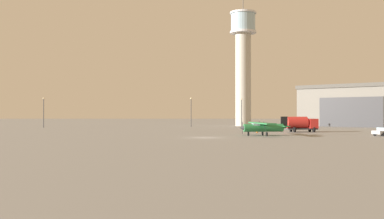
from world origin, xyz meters
TOP-DOWN VIEW (x-y plane):
  - ground_plane at (0.00, 0.00)m, footprint 400.00×400.00m
  - control_tower at (11.94, 56.96)m, footprint 7.51×7.51m
  - hangar at (46.00, 56.84)m, footprint 37.85×36.42m
  - airplane_green at (9.88, 5.74)m, footprint 8.46×10.81m
  - truck_fuel_tanker_red at (19.25, 19.01)m, footprint 6.18×3.67m
  - light_post_west at (10.29, 45.90)m, footprint 0.44×0.44m
  - light_post_east at (-2.82, 49.12)m, footprint 0.44×0.44m
  - light_post_centre at (-40.00, 42.22)m, footprint 0.44×0.44m
  - traffic_cone_near_left at (10.01, 14.93)m, footprint 0.36×0.36m

SIDE VIEW (x-z plane):
  - ground_plane at x=0.00m, z-range 0.00..0.00m
  - traffic_cone_near_left at x=10.01m, z-range 0.00..0.61m
  - airplane_green at x=9.88m, z-range -0.11..3.07m
  - truck_fuel_tanker_red at x=19.25m, z-range 0.16..3.20m
  - light_post_west at x=10.29m, z-range 0.80..8.33m
  - light_post_centre at x=-40.00m, z-range 0.80..8.44m
  - light_post_east at x=-2.82m, z-range 0.81..8.65m
  - hangar at x=46.00m, z-range 0.02..11.58m
  - control_tower at x=11.94m, z-range 0.90..37.43m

